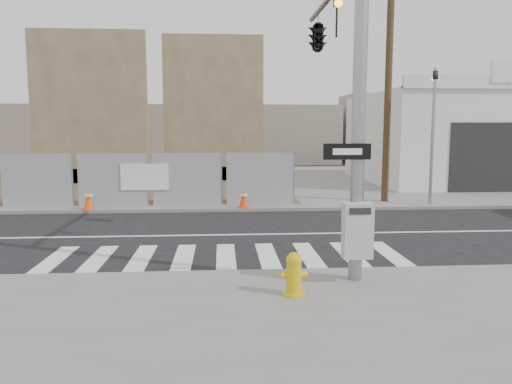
{
  "coord_description": "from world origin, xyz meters",
  "views": [
    {
      "loc": [
        -0.08,
        -14.1,
        3.05
      ],
      "look_at": [
        0.81,
        -1.24,
        1.4
      ],
      "focal_mm": 35.0,
      "sensor_mm": 36.0,
      "label": 1
    }
  ],
  "objects": [
    {
      "name": "far_signal_pole",
      "position": [
        8.0,
        4.6,
        3.48
      ],
      "size": [
        0.16,
        0.2,
        5.6
      ],
      "color": "gray",
      "rests_on": "sidewalk_far"
    },
    {
      "name": "signal_pole",
      "position": [
        2.49,
        -2.05,
        4.78
      ],
      "size": [
        0.96,
        5.87,
        7.0
      ],
      "color": "gray",
      "rests_on": "sidewalk_near"
    },
    {
      "name": "utility_pole_right",
      "position": [
        6.5,
        5.5,
        5.2
      ],
      "size": [
        1.6,
        0.28,
        10.0
      ],
      "color": "#473421",
      "rests_on": "sidewalk_far"
    },
    {
      "name": "concrete_wall_right",
      "position": [
        -0.5,
        14.08,
        3.38
      ],
      "size": [
        5.5,
        1.3,
        8.0
      ],
      "color": "brown",
      "rests_on": "sidewalk_far"
    },
    {
      "name": "traffic_cone_c",
      "position": [
        -4.93,
        4.22,
        0.5
      ],
      "size": [
        0.52,
        0.52,
        0.79
      ],
      "rotation": [
        0.0,
        0.0,
        0.38
      ],
      "color": "#FF530D",
      "rests_on": "sidewalk_far"
    },
    {
      "name": "fire_hydrant",
      "position": [
        1.17,
        -5.64,
        0.5
      ],
      "size": [
        0.49,
        0.48,
        0.77
      ],
      "rotation": [
        0.0,
        0.0,
        0.22
      ],
      "color": "gold",
      "rests_on": "sidewalk_near"
    },
    {
      "name": "traffic_cone_d",
      "position": [
        0.72,
        4.22,
        0.48
      ],
      "size": [
        0.44,
        0.44,
        0.73
      ],
      "rotation": [
        0.0,
        0.0,
        0.18
      ],
      "color": "#FF3A0D",
      "rests_on": "sidewalk_far"
    },
    {
      "name": "auto_shop",
      "position": [
        14.0,
        12.97,
        2.54
      ],
      "size": [
        12.0,
        10.2,
        5.95
      ],
      "color": "silver",
      "rests_on": "sidewalk_far"
    },
    {
      "name": "ground",
      "position": [
        0.0,
        0.0,
        0.0
      ],
      "size": [
        100.0,
        100.0,
        0.0
      ],
      "primitive_type": "plane",
      "color": "black",
      "rests_on": "ground"
    },
    {
      "name": "concrete_wall_left",
      "position": [
        -7.0,
        13.08,
        3.38
      ],
      "size": [
        6.0,
        1.3,
        8.0
      ],
      "color": "brown",
      "rests_on": "sidewalk_far"
    },
    {
      "name": "sidewalk_far",
      "position": [
        0.0,
        14.0,
        0.06
      ],
      "size": [
        50.0,
        20.0,
        0.12
      ],
      "primitive_type": "cube",
      "color": "slate",
      "rests_on": "ground"
    }
  ]
}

